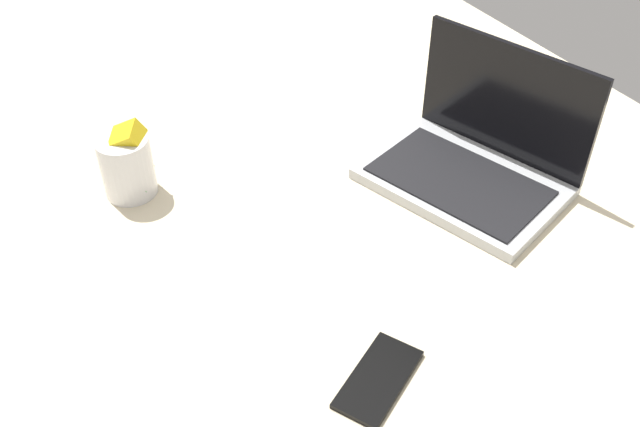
% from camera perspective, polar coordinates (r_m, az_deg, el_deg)
% --- Properties ---
extents(bed_mattress, '(1.80, 1.40, 0.18)m').
position_cam_1_polar(bed_mattress, '(1.45, -3.57, 3.11)').
color(bed_mattress, beige).
rests_on(bed_mattress, ground).
extents(laptop, '(0.38, 0.32, 0.23)m').
position_cam_1_polar(laptop, '(1.29, 12.12, 4.26)').
color(laptop, '#B7BABC').
rests_on(laptop, bed_mattress).
extents(snack_cup, '(0.09, 0.09, 0.14)m').
position_cam_1_polar(snack_cup, '(1.27, -14.97, 3.78)').
color(snack_cup, silver).
rests_on(snack_cup, bed_mattress).
extents(cell_phone, '(0.13, 0.16, 0.01)m').
position_cam_1_polar(cell_phone, '(0.99, 4.61, -12.87)').
color(cell_phone, black).
rests_on(cell_phone, bed_mattress).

